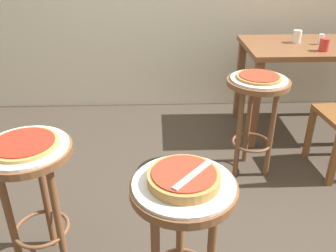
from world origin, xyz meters
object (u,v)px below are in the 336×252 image
object	(u,v)px
serving_plate_foreground	(184,184)
serving_plate_leftside	(259,79)
pizza_foreground	(184,178)
dining_table	(310,59)
stool_foreground	(183,221)
stool_middle	(32,180)
serving_plate_middle	(25,147)
stool_leftside	(256,105)
pizza_server_knife	(193,175)
cup_near_edge	(324,45)
condiment_shaker	(321,39)
cup_far_edge	(297,36)
pizza_leftside	(259,77)
pizza_middle	(24,144)

from	to	relation	value
serving_plate_foreground	serving_plate_leftside	bearing A→B (deg)	62.68
pizza_foreground	dining_table	xyz separation A→B (m)	(1.17, 1.75, -0.09)
stool_foreground	stool_middle	size ratio (longest dim) A/B	1.00
serving_plate_middle	stool_leftside	world-z (taller)	serving_plate_middle
pizza_server_knife	cup_near_edge	bearing A→B (deg)	4.79
condiment_shaker	serving_plate_middle	bearing A→B (deg)	-142.96
stool_foreground	serving_plate_middle	world-z (taller)	serving_plate_middle
serving_plate_foreground	pizza_server_knife	size ratio (longest dim) A/B	1.79
stool_foreground	pizza_foreground	size ratio (longest dim) A/B	2.56
stool_middle	stool_leftside	xyz separation A→B (m)	(1.26, 0.82, 0.00)
cup_near_edge	cup_far_edge	world-z (taller)	cup_far_edge
cup_near_edge	pizza_leftside	bearing A→B (deg)	-143.69
pizza_foreground	stool_middle	bearing A→B (deg)	156.54
cup_near_edge	condiment_shaker	size ratio (longest dim) A/B	1.16
pizza_middle	cup_near_edge	bearing A→B (deg)	34.04
stool_foreground	cup_far_edge	bearing A→B (deg)	59.66
dining_table	pizza_foreground	bearing A→B (deg)	-123.92
serving_plate_leftside	serving_plate_foreground	bearing A→B (deg)	-117.32
serving_plate_foreground	pizza_leftside	size ratio (longest dim) A/B	1.35
serving_plate_leftside	cup_near_edge	bearing A→B (deg)	36.31
serving_plate_middle	condiment_shaker	size ratio (longest dim) A/B	4.72
stool_foreground	pizza_foreground	distance (m)	0.21
serving_plate_middle	cup_near_edge	distance (m)	2.25
stool_foreground	condiment_shaker	world-z (taller)	condiment_shaker
serving_plate_leftside	cup_far_edge	size ratio (longest dim) A/B	3.71
stool_middle	stool_leftside	distance (m)	1.50
stool_leftside	dining_table	world-z (taller)	dining_table
stool_middle	condiment_shaker	bearing A→B (deg)	37.04
stool_middle	serving_plate_leftside	world-z (taller)	serving_plate_leftside
serving_plate_middle	condiment_shaker	xyz separation A→B (m)	(1.92, 1.45, 0.10)
serving_plate_middle	condiment_shaker	bearing A→B (deg)	37.04
stool_foreground	serving_plate_middle	size ratio (longest dim) A/B	1.82
serving_plate_middle	serving_plate_leftside	xyz separation A→B (m)	(1.26, 0.82, 0.00)
serving_plate_leftside	cup_far_edge	world-z (taller)	cup_far_edge
serving_plate_middle	cup_far_edge	size ratio (longest dim) A/B	3.87
stool_middle	cup_near_edge	world-z (taller)	cup_near_edge
serving_plate_foreground	stool_leftside	size ratio (longest dim) A/B	0.56
pizza_middle	stool_middle	bearing A→B (deg)	180.00
serving_plate_middle	pizza_server_knife	world-z (taller)	pizza_server_knife
cup_far_edge	cup_near_edge	bearing A→B (deg)	-64.37
stool_foreground	pizza_middle	world-z (taller)	pizza_middle
pizza_foreground	serving_plate_middle	xyz separation A→B (m)	(-0.69, 0.30, -0.03)
stool_leftside	serving_plate_foreground	bearing A→B (deg)	-117.32
serving_plate_leftside	stool_foreground	bearing A→B (deg)	-117.32
stool_foreground	serving_plate_foreground	xyz separation A→B (m)	(0.00, 0.00, 0.18)
stool_foreground	condiment_shaker	distance (m)	2.15
pizza_leftside	cup_near_edge	distance (m)	0.75
pizza_foreground	pizza_server_knife	size ratio (longest dim) A/B	1.26
cup_far_edge	pizza_server_knife	xyz separation A→B (m)	(-1.03, -1.82, -0.05)
serving_plate_middle	cup_near_edge	xyz separation A→B (m)	(1.86, 1.26, 0.10)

